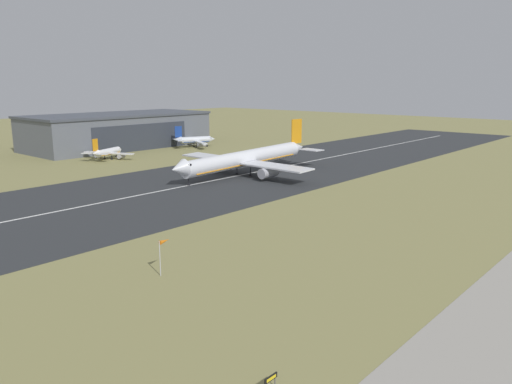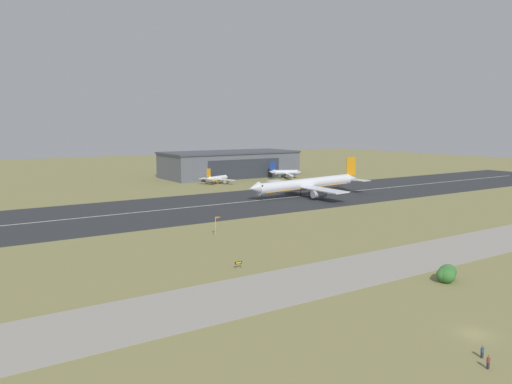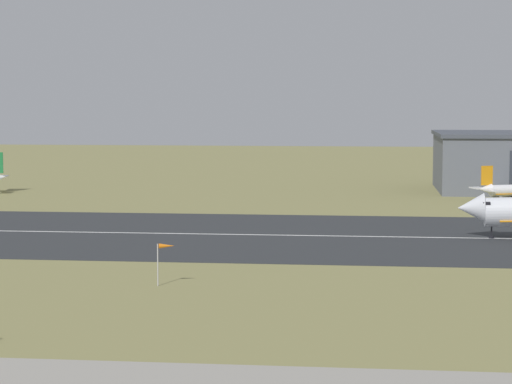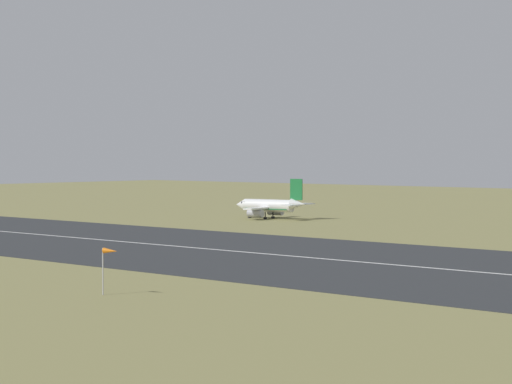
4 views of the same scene
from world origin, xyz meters
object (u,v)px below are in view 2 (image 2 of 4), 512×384
object	(u,v)px
airplane_parked_centre	(285,173)
windsock_pole	(218,219)
shrub_clump	(447,274)
spectator_right	(482,352)
airplane_landing	(306,185)
runway_sign	(238,263)
spectator_left	(488,362)
airplane_parked_west	(217,179)

from	to	relation	value
airplane_parked_centre	windsock_pole	bearing A→B (deg)	-133.45
shrub_clump	spectator_right	world-z (taller)	shrub_clump
airplane_landing	windsock_pole	xyz separation A→B (m)	(-64.81, -44.16, -0.21)
airplane_parked_centre	spectator_right	bearing A→B (deg)	-119.72
shrub_clump	runway_sign	bearing A→B (deg)	134.64
airplane_parked_centre	spectator_right	xyz separation A→B (m)	(-103.94, -182.11, -2.17)
spectator_right	spectator_left	bearing A→B (deg)	-134.30
windsock_pole	spectator_right	bearing A→B (deg)	-94.26
shrub_clump	runway_sign	distance (m)	39.69
spectator_right	airplane_parked_centre	bearing A→B (deg)	60.28
runway_sign	spectator_left	world-z (taller)	spectator_left
airplane_landing	shrub_clump	world-z (taller)	airplane_landing
airplane_parked_west	windsock_pole	bearing A→B (deg)	-118.57
airplane_parked_west	windsock_pole	world-z (taller)	airplane_parked_west
airplane_landing	runway_sign	distance (m)	105.27
spectator_left	spectator_right	size ratio (longest dim) A/B	1.05
airplane_landing	airplane_parked_west	size ratio (longest dim) A/B	2.91
windsock_pole	airplane_landing	bearing A→B (deg)	34.27
runway_sign	spectator_right	distance (m)	50.21
airplane_landing	shrub_clump	size ratio (longest dim) A/B	10.28
shrub_clump	runway_sign	world-z (taller)	shrub_clump
airplane_parked_centre	spectator_left	xyz separation A→B (m)	(-105.94, -184.16, -2.12)
airplane_parked_west	windsock_pole	size ratio (longest dim) A/B	3.69
shrub_clump	spectator_left	size ratio (longest dim) A/B	3.15
windsock_pole	spectator_right	size ratio (longest dim) A/B	3.17
airplane_parked_west	spectator_right	size ratio (longest dim) A/B	11.72
spectator_left	spectator_right	xyz separation A→B (m)	(2.00, 2.05, -0.05)
airplane_landing	windsock_pole	bearing A→B (deg)	-145.73
spectator_left	runway_sign	bearing A→B (deg)	93.61
shrub_clump	windsock_pole	bearing A→B (deg)	106.41
windsock_pole	spectator_left	world-z (taller)	windsock_pole
windsock_pole	spectator_right	world-z (taller)	windsock_pole
spectator_left	windsock_pole	bearing A→B (deg)	84.44
airplane_parked_west	airplane_parked_centre	size ratio (longest dim) A/B	0.84
spectator_left	shrub_clump	bearing A→B (deg)	43.99
airplane_landing	shrub_clump	xyz separation A→B (m)	(-48.05, -101.04, -3.26)
airplane_landing	runway_sign	xyz separation A→B (m)	(-75.94, -72.81, -3.64)
shrub_clump	airplane_landing	bearing A→B (deg)	64.57
airplane_parked_west	shrub_clump	distance (m)	162.61
airplane_parked_west	spectator_left	xyz separation A→B (m)	(-62.92, -181.78, -1.62)
spectator_left	spectator_right	distance (m)	2.87
airplane_parked_west	airplane_parked_centre	world-z (taller)	airplane_parked_centre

